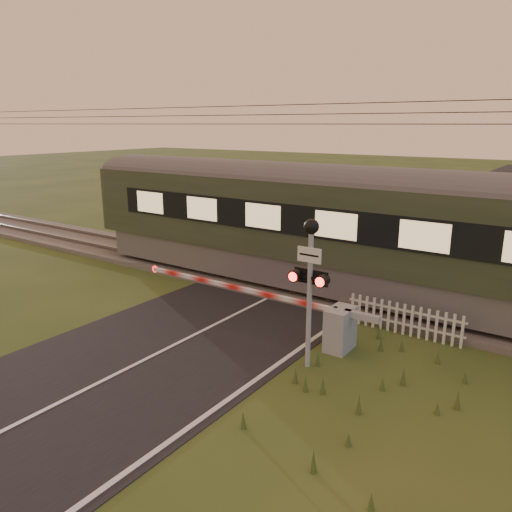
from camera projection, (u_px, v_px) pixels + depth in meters
The scene contains 7 objects.
ground at pixel (159, 354), 12.35m from camera, with size 160.00×160.00×0.00m, color #2C4319.
road at pixel (152, 357), 12.15m from camera, with size 6.00×140.00×0.03m.
track_bed at pixel (293, 284), 17.48m from camera, with size 140.00×3.40×0.39m.
overhead_wires at pixel (296, 117), 16.03m from camera, with size 120.00×0.62×0.62m.
boom_gate at pixel (326, 323), 12.65m from camera, with size 7.61×0.85×1.13m.
crossing_signal at pixel (310, 267), 11.09m from camera, with size 0.89×0.36×3.51m.
picket_fence at pixel (404, 319), 13.35m from camera, with size 3.19×0.07×0.87m.
Camera 1 is at (8.45, -7.90, 5.51)m, focal length 35.00 mm.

